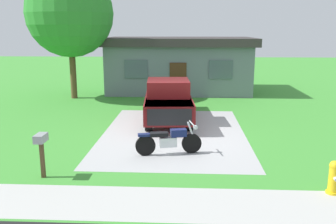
{
  "coord_description": "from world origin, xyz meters",
  "views": [
    {
      "loc": [
        0.5,
        -14.04,
        4.09
      ],
      "look_at": [
        -0.22,
        -0.11,
        0.9
      ],
      "focal_mm": 39.24,
      "sensor_mm": 36.0,
      "label": 1
    }
  ],
  "objects_px": {
    "fire_hydrant": "(333,178)",
    "neighbor_house": "(179,64)",
    "mailbox": "(41,144)",
    "motorcycle": "(169,140)",
    "pickup_truck": "(168,99)",
    "shade_tree": "(70,14)"
  },
  "relations": [
    {
      "from": "pickup_truck",
      "to": "fire_hydrant",
      "type": "bearing_deg",
      "value": -58.72
    },
    {
      "from": "mailbox",
      "to": "motorcycle",
      "type": "bearing_deg",
      "value": 31.97
    },
    {
      "from": "motorcycle",
      "to": "shade_tree",
      "type": "xyz_separation_m",
      "value": [
        -6.18,
        9.77,
        4.44
      ]
    },
    {
      "from": "mailbox",
      "to": "neighbor_house",
      "type": "distance_m",
      "value": 15.32
    },
    {
      "from": "motorcycle",
      "to": "fire_hydrant",
      "type": "xyz_separation_m",
      "value": [
        4.27,
        -2.77,
        -0.05
      ]
    },
    {
      "from": "mailbox",
      "to": "pickup_truck",
      "type": "bearing_deg",
      "value": 65.41
    },
    {
      "from": "mailbox",
      "to": "shade_tree",
      "type": "xyz_separation_m",
      "value": [
        -2.74,
        11.91,
        3.93
      ]
    },
    {
      "from": "shade_tree",
      "to": "fire_hydrant",
      "type": "bearing_deg",
      "value": -50.2
    },
    {
      "from": "pickup_truck",
      "to": "fire_hydrant",
      "type": "height_order",
      "value": "pickup_truck"
    },
    {
      "from": "fire_hydrant",
      "to": "neighbor_house",
      "type": "distance_m",
      "value": 16.16
    },
    {
      "from": "neighbor_house",
      "to": "fire_hydrant",
      "type": "bearing_deg",
      "value": -74.74
    },
    {
      "from": "pickup_truck",
      "to": "neighbor_house",
      "type": "relative_size",
      "value": 0.6
    },
    {
      "from": "fire_hydrant",
      "to": "shade_tree",
      "type": "height_order",
      "value": "shade_tree"
    },
    {
      "from": "motorcycle",
      "to": "fire_hydrant",
      "type": "bearing_deg",
      "value": -32.98
    },
    {
      "from": "fire_hydrant",
      "to": "mailbox",
      "type": "relative_size",
      "value": 0.69
    },
    {
      "from": "fire_hydrant",
      "to": "neighbor_house",
      "type": "bearing_deg",
      "value": 105.26
    },
    {
      "from": "motorcycle",
      "to": "shade_tree",
      "type": "distance_m",
      "value": 12.38
    },
    {
      "from": "pickup_truck",
      "to": "fire_hydrant",
      "type": "distance_m",
      "value": 8.79
    },
    {
      "from": "neighbor_house",
      "to": "shade_tree",
      "type": "bearing_deg",
      "value": -154.23
    },
    {
      "from": "shade_tree",
      "to": "neighbor_house",
      "type": "relative_size",
      "value": 0.77
    },
    {
      "from": "motorcycle",
      "to": "shade_tree",
      "type": "relative_size",
      "value": 0.29
    },
    {
      "from": "fire_hydrant",
      "to": "neighbor_house",
      "type": "height_order",
      "value": "neighbor_house"
    }
  ]
}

